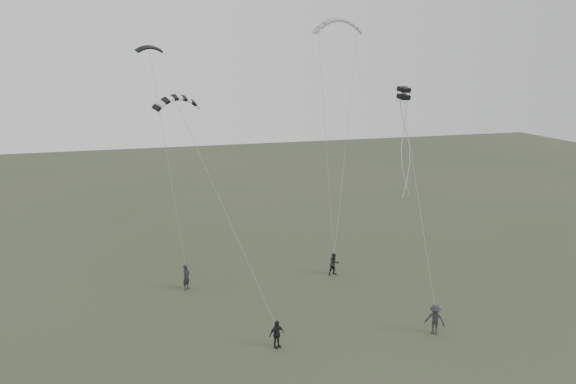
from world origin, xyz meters
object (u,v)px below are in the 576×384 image
object	(u,v)px
flyer_center	(277,334)
kite_pale_large	(338,20)
flyer_left	(186,277)
kite_striped	(177,97)
flyer_right	(334,264)
kite_dark_small	(149,47)
flyer_far	(435,319)
kite_box	(404,93)

from	to	relation	value
flyer_center	kite_pale_large	world-z (taller)	kite_pale_large
flyer_left	kite_striped	world-z (taller)	kite_striped
flyer_left	kite_pale_large	distance (m)	22.99
flyer_right	kite_dark_small	size ratio (longest dim) A/B	0.93
flyer_left	flyer_right	world-z (taller)	flyer_left
flyer_far	flyer_right	bearing A→B (deg)	147.16
flyer_left	flyer_far	bearing A→B (deg)	-88.47
flyer_right	kite_dark_small	distance (m)	19.13
kite_striped	flyer_center	bearing A→B (deg)	-69.09
flyer_far	kite_dark_small	world-z (taller)	kite_dark_small
flyer_far	flyer_center	bearing A→B (deg)	-142.19
kite_dark_small	kite_pale_large	bearing A→B (deg)	4.02
kite_dark_small	flyer_far	bearing A→B (deg)	-57.40
flyer_center	kite_box	bearing A→B (deg)	10.15
flyer_center	kite_striped	distance (m)	14.10
kite_pale_large	kite_box	size ratio (longest dim) A/B	5.54
flyer_right	flyer_center	bearing A→B (deg)	-134.29
flyer_center	flyer_far	world-z (taller)	flyer_far
kite_pale_large	kite_striped	world-z (taller)	kite_pale_large
flyer_center	kite_box	xyz separation A→B (m)	(9.57, 5.31, 12.07)
flyer_left	flyer_center	xyz separation A→B (m)	(3.69, -9.12, -0.09)
flyer_left	flyer_far	world-z (taller)	flyer_far
kite_dark_small	kite_box	size ratio (longest dim) A/B	2.42
kite_striped	flyer_far	bearing A→B (deg)	-41.53
flyer_right	flyer_left	bearing A→B (deg)	170.55
kite_pale_large	kite_striped	xyz separation A→B (m)	(-13.73, -10.73, -5.07)
flyer_left	flyer_far	size ratio (longest dim) A/B	0.99
kite_dark_small	kite_pale_large	distance (m)	15.77
kite_box	kite_pale_large	bearing A→B (deg)	72.51
flyer_right	flyer_center	size ratio (longest dim) A/B	1.04
flyer_far	kite_pale_large	bearing A→B (deg)	131.45
flyer_left	flyer_far	xyz separation A→B (m)	(12.49, -10.12, 0.01)
flyer_center	kite_box	size ratio (longest dim) A/B	2.15
flyer_center	flyer_far	xyz separation A→B (m)	(8.80, -1.00, 0.10)
flyer_center	kite_dark_small	size ratio (longest dim) A/B	0.89
flyer_right	kite_striped	world-z (taller)	kite_striped
flyer_center	flyer_far	size ratio (longest dim) A/B	0.89
flyer_center	kite_box	distance (m)	16.29
kite_pale_large	kite_striped	size ratio (longest dim) A/B	1.48
flyer_right	kite_dark_small	xyz separation A→B (m)	(-11.69, 3.20, 14.80)
kite_dark_small	flyer_center	bearing A→B (deg)	-81.27
flyer_right	flyer_far	bearing A→B (deg)	-84.50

